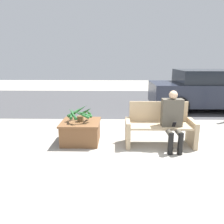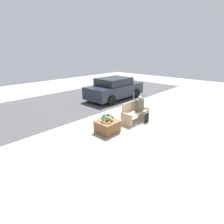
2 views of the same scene
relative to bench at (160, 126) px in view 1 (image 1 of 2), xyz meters
The scene contains 7 objects.
ground_plane 0.98m from the bench, 88.25° to the right, with size 30.00×30.00×0.00m, color #9E998E.
road_surface 5.00m from the bench, 89.69° to the left, with size 20.00×6.00×0.01m, color #424244.
bench is the anchor object (origin of this frame).
person_seated 0.38m from the bench, 40.00° to the right, with size 0.42×0.59×1.20m.
planter_box 1.73m from the bench, behind, with size 0.85×0.82×0.48m.
potted_plant 1.76m from the bench, behind, with size 0.58×0.58×0.36m.
parked_car 4.24m from the bench, 54.60° to the left, with size 4.23×1.98×1.43m.
Camera 1 is at (-0.96, -3.63, 1.84)m, focal length 35.00 mm.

